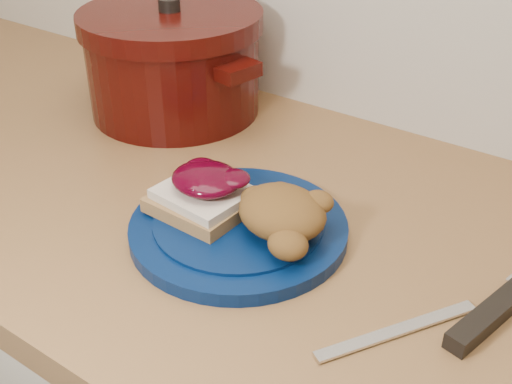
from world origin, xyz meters
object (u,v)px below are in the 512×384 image
Objects in this scene: plate at (239,228)px; pepper_grinder at (204,57)px; dutch_oven at (173,61)px; butter_knife at (398,330)px; chef_knife at (512,296)px.

pepper_grinder is at bearing 134.70° from plate.
dutch_oven reaches higher than pepper_grinder.
plate reaches higher than butter_knife.
dutch_oven is (-0.49, 0.25, 0.08)m from butter_knife.
pepper_grinder is at bearing 82.27° from chef_knife.
chef_knife is 0.60m from pepper_grinder.
butter_knife is 0.52× the size of dutch_oven.
plate is 0.79× the size of chef_knife.
butter_knife is (-0.07, -0.10, -0.01)m from chef_knife.
butter_knife is 0.56m from dutch_oven.
butter_knife is at bearing 157.40° from chef_knife.
dutch_oven is at bearing -99.43° from pepper_grinder.
plate is at bearing 110.46° from butter_knife.
chef_knife is 1.81× the size of butter_knife.
butter_knife is 1.22× the size of pepper_grinder.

